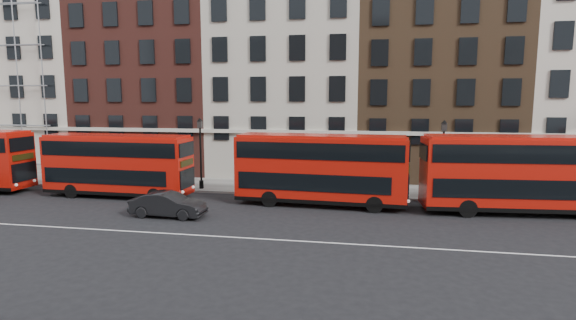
% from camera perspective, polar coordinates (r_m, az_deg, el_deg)
% --- Properties ---
extents(ground, '(120.00, 120.00, 0.00)m').
position_cam_1_polar(ground, '(25.05, -7.35, -8.24)').
color(ground, black).
rests_on(ground, ground).
extents(pavement, '(80.00, 5.00, 0.15)m').
position_cam_1_polar(pavement, '(34.89, -2.11, -3.44)').
color(pavement, gray).
rests_on(pavement, ground).
extents(kerb, '(80.00, 0.30, 0.16)m').
position_cam_1_polar(kerb, '(32.50, -3.06, -4.29)').
color(kerb, gray).
rests_on(kerb, ground).
extents(road_centre_line, '(70.00, 0.12, 0.01)m').
position_cam_1_polar(road_centre_line, '(23.23, -8.87, -9.56)').
color(road_centre_line, white).
rests_on(road_centre_line, ground).
extents(building_terrace, '(64.00, 11.95, 22.00)m').
position_cam_1_polar(building_terrace, '(41.63, -0.35, 12.45)').
color(building_terrace, beige).
rests_on(building_terrace, ground).
extents(bus_b, '(10.51, 2.84, 4.38)m').
position_cam_1_polar(bus_b, '(33.65, -20.86, -0.45)').
color(bus_b, '#B41209').
rests_on(bus_b, ground).
extents(bus_c, '(11.07, 3.26, 4.59)m').
position_cam_1_polar(bus_c, '(28.96, 4.10, -1.00)').
color(bus_c, '#B41209').
rests_on(bus_c, ground).
extents(bus_d, '(11.40, 3.56, 4.72)m').
position_cam_1_polar(bus_d, '(30.09, 27.23, -1.40)').
color(bus_d, '#B41209').
rests_on(bus_d, ground).
extents(car_front, '(4.46, 1.68, 1.46)m').
position_cam_1_polar(car_front, '(27.36, -14.99, -5.49)').
color(car_front, black).
rests_on(car_front, ground).
extents(lamp_post_left, '(0.44, 0.44, 5.33)m').
position_cam_1_polar(lamp_post_left, '(34.16, -11.05, 1.27)').
color(lamp_post_left, black).
rests_on(lamp_post_left, pavement).
extents(lamp_post_right, '(0.44, 0.44, 5.33)m').
position_cam_1_polar(lamp_post_right, '(31.94, 19.06, 0.53)').
color(lamp_post_right, black).
rests_on(lamp_post_right, pavement).
extents(iron_railings, '(6.60, 0.06, 1.00)m').
position_cam_1_polar(iron_railings, '(36.90, -1.37, -1.91)').
color(iron_railings, black).
rests_on(iron_railings, pavement).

